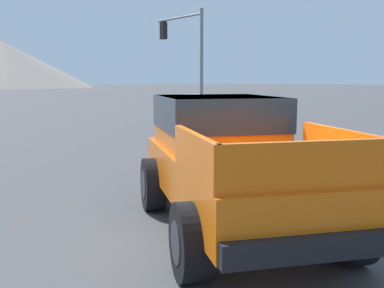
% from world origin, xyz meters
% --- Properties ---
extents(ground_plane, '(320.00, 320.00, 0.00)m').
position_xyz_m(ground_plane, '(0.00, 0.00, 0.00)').
color(ground_plane, '#424244').
extents(orange_pickup_truck, '(3.58, 5.04, 1.91)m').
position_xyz_m(orange_pickup_truck, '(0.41, 0.42, 1.07)').
color(orange_pickup_truck, orange).
rests_on(orange_pickup_truck, ground_plane).
extents(parked_car_white, '(4.55, 2.32, 1.20)m').
position_xyz_m(parked_car_white, '(13.91, 18.57, 0.61)').
color(parked_car_white, white).
rests_on(parked_car_white, ground_plane).
extents(traffic_light_main, '(0.38, 3.74, 5.45)m').
position_xyz_m(traffic_light_main, '(9.43, 13.84, 3.82)').
color(traffic_light_main, slate).
rests_on(traffic_light_main, ground_plane).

